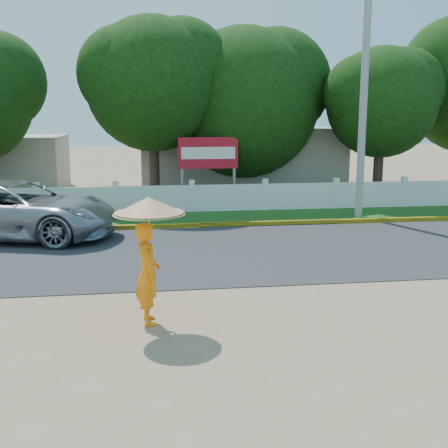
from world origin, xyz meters
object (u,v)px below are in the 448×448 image
(utility_pole, at_px, (364,95))
(monk_with_parasol, at_px, (148,242))
(billboard, at_px, (208,157))
(vehicle, at_px, (14,210))

(utility_pole, relative_size, monk_with_parasol, 3.79)
(utility_pole, bearing_deg, billboard, 150.27)
(utility_pole, distance_m, monk_with_parasol, 13.23)
(vehicle, bearing_deg, billboard, -39.13)
(vehicle, relative_size, monk_with_parasol, 2.73)
(vehicle, xyz_separation_m, billboard, (6.76, 5.14, 1.23))
(monk_with_parasol, distance_m, billboard, 13.44)
(utility_pole, height_order, billboard, utility_pole)
(billboard, bearing_deg, vehicle, -142.78)
(utility_pole, distance_m, vehicle, 12.89)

